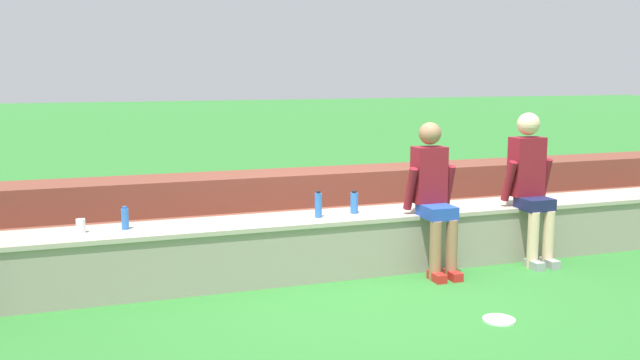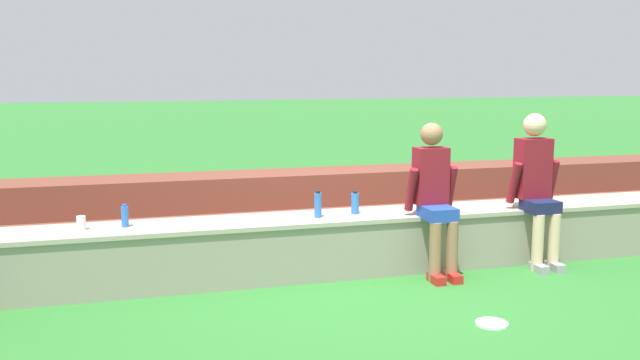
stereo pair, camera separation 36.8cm
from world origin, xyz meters
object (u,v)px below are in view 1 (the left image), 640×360
(person_center, at_px, (531,182))
(plastic_cup_left_end, at_px, (81,226))
(person_left_of_center, at_px, (434,194))
(frisbee, at_px, (499,320))
(water_bottle_near_left, at_px, (318,205))
(water_bottle_mid_right, at_px, (354,203))
(water_bottle_near_right, at_px, (125,219))

(person_center, bearing_deg, plastic_cup_left_end, 176.05)
(person_left_of_center, relative_size, person_center, 0.95)
(person_center, height_order, frisbee, person_center)
(plastic_cup_left_end, bearing_deg, water_bottle_near_left, -1.74)
(person_left_of_center, xyz_separation_m, plastic_cup_left_end, (-3.17, 0.33, -0.15))
(plastic_cup_left_end, bearing_deg, person_center, -3.95)
(water_bottle_near_left, bearing_deg, person_left_of_center, -13.84)
(water_bottle_mid_right, distance_m, water_bottle_near_left, 0.39)
(person_center, xyz_separation_m, water_bottle_near_right, (-3.91, 0.31, -0.16))
(person_left_of_center, distance_m, plastic_cup_left_end, 3.19)
(person_left_of_center, height_order, frisbee, person_left_of_center)
(water_bottle_near_left, height_order, frisbee, water_bottle_near_left)
(person_center, height_order, plastic_cup_left_end, person_center)
(person_center, distance_m, frisbee, 2.01)
(frisbee, bearing_deg, person_center, 47.87)
(frisbee, bearing_deg, water_bottle_mid_right, 108.22)
(water_bottle_mid_right, bearing_deg, plastic_cup_left_end, -179.96)
(plastic_cup_left_end, bearing_deg, water_bottle_mid_right, 0.04)
(person_left_of_center, relative_size, water_bottle_mid_right, 6.54)
(water_bottle_near_left, relative_size, water_bottle_near_right, 1.24)
(water_bottle_mid_right, bearing_deg, frisbee, -71.78)
(water_bottle_near_right, xyz_separation_m, plastic_cup_left_end, (-0.36, -0.01, -0.03))
(water_bottle_near_left, xyz_separation_m, frisbee, (0.93, -1.60, -0.67))
(water_bottle_mid_right, bearing_deg, water_bottle_near_left, -170.41)
(person_left_of_center, distance_m, person_center, 1.11)
(person_left_of_center, xyz_separation_m, water_bottle_near_left, (-1.06, 0.26, -0.09))
(person_center, distance_m, water_bottle_near_left, 2.19)
(water_bottle_mid_right, relative_size, water_bottle_near_right, 1.09)
(water_bottle_near_left, height_order, water_bottle_near_right, water_bottle_near_left)
(person_left_of_center, bearing_deg, water_bottle_mid_right, 154.15)
(water_bottle_near_right, bearing_deg, frisbee, -32.08)
(water_bottle_near_right, bearing_deg, person_left_of_center, -6.93)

